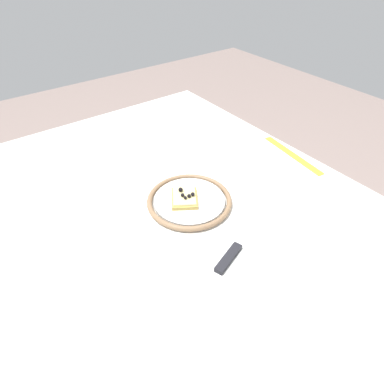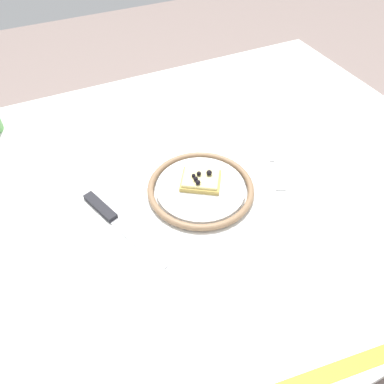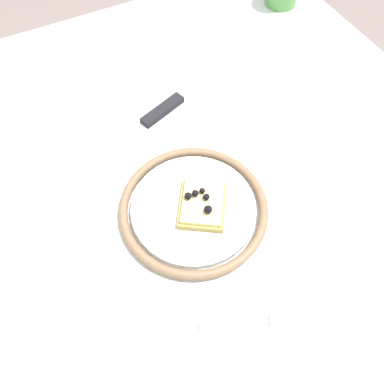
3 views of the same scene
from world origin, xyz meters
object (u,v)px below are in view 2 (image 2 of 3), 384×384
object	(u,v)px
dining_table	(210,203)
fork	(272,159)
pizza_slice_near	(201,180)
measuring_tape	(321,377)
plate	(201,189)
knife	(110,216)

from	to	relation	value
dining_table	fork	xyz separation A→B (m)	(-0.15, 0.01, 0.09)
pizza_slice_near	measuring_tape	distance (m)	0.41
dining_table	measuring_tape	xyz separation A→B (m)	(0.05, 0.43, 0.09)
dining_table	fork	size ratio (longest dim) A/B	6.02
pizza_slice_near	plate	bearing A→B (deg)	63.89
knife	pizza_slice_near	bearing A→B (deg)	-179.89
dining_table	pizza_slice_near	xyz separation A→B (m)	(0.04, 0.02, 0.11)
fork	measuring_tape	size ratio (longest dim) A/B	0.77
fork	measuring_tape	bearing A→B (deg)	65.04
pizza_slice_near	dining_table	bearing A→B (deg)	-149.48
knife	measuring_tape	distance (m)	0.45
pizza_slice_near	fork	size ratio (longest dim) A/B	0.54
fork	knife	bearing A→B (deg)	1.36
pizza_slice_near	measuring_tape	bearing A→B (deg)	88.36
plate	pizza_slice_near	world-z (taller)	pizza_slice_near
plate	knife	xyz separation A→B (m)	(0.19, -0.01, -0.00)
plate	pizza_slice_near	xyz separation A→B (m)	(-0.01, -0.01, 0.01)
dining_table	fork	bearing A→B (deg)	175.35
dining_table	pizza_slice_near	bearing A→B (deg)	30.52
plate	pizza_slice_near	bearing A→B (deg)	-116.11
pizza_slice_near	knife	bearing A→B (deg)	0.11
dining_table	plate	bearing A→B (deg)	38.34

